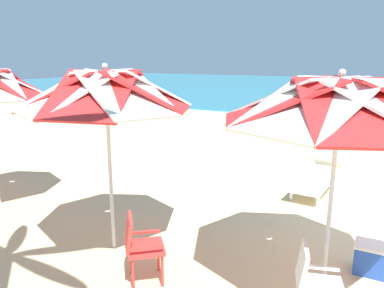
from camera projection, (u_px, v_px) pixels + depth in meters
name	position (u px, v px, depth m)	size (l,w,h in m)	color
beach_umbrella_0	(339.00, 103.00, 3.96)	(2.60, 2.60, 2.60)	silver
plastic_chair_0	(315.00, 282.00, 3.78)	(0.57, 0.54, 0.87)	white
beach_umbrella_1	(106.00, 92.00, 4.97)	(2.38, 2.38, 2.65)	silver
plastic_chair_2	(140.00, 244.00, 4.55)	(0.63, 0.63, 0.87)	red
sun_lounger_1	(317.00, 177.00, 7.79)	(0.79, 2.19, 0.62)	white
cooler_box	(375.00, 259.00, 4.77)	(0.50, 0.34, 0.40)	blue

